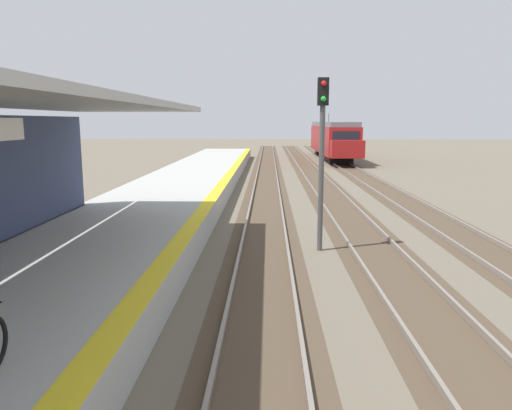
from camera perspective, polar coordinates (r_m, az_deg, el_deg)
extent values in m
cube|color=#A8A8A3|center=(15.52, -15.53, -3.57)|extent=(5.00, 80.00, 0.90)
cube|color=yellow|center=(14.92, -7.32, -2.04)|extent=(0.50, 80.00, 0.01)
cube|color=#4C3D2D|center=(18.85, 1.07, -2.26)|extent=(2.34, 120.00, 0.01)
cube|color=slate|center=(18.85, -1.12, -2.02)|extent=(0.08, 120.00, 0.15)
cube|color=slate|center=(18.84, 3.27, -2.04)|extent=(0.08, 120.00, 0.15)
cube|color=#4C3D2D|center=(19.13, 11.32, -2.27)|extent=(2.34, 120.00, 0.01)
cube|color=slate|center=(19.00, 9.19, -2.04)|extent=(0.08, 120.00, 0.15)
cube|color=slate|center=(19.25, 13.44, -2.04)|extent=(0.08, 120.00, 0.15)
cube|color=#4C3D2D|center=(20.00, 20.97, -2.22)|extent=(2.34, 120.00, 0.01)
cube|color=slate|center=(19.75, 19.01, -2.01)|extent=(0.08, 120.00, 0.15)
cube|color=slate|center=(20.23, 22.91, -1.98)|extent=(0.08, 120.00, 0.15)
cube|color=maroon|center=(51.97, 8.94, 7.63)|extent=(2.90, 18.00, 2.70)
cube|color=slate|center=(51.94, 8.99, 9.36)|extent=(2.67, 18.00, 0.44)
cube|color=black|center=(43.03, 10.50, 7.70)|extent=(2.32, 0.06, 1.21)
cube|color=maroon|center=(42.30, 10.63, 6.47)|extent=(2.78, 1.60, 1.49)
cube|color=black|center=(52.17, 10.56, 8.04)|extent=(0.04, 15.84, 0.86)
cylinder|color=#333333|center=(55.51, 8.52, 10.09)|extent=(0.06, 0.06, 0.90)
cube|color=black|center=(46.28, 9.81, 5.23)|extent=(2.18, 2.20, 0.72)
cube|color=black|center=(57.86, 8.16, 6.17)|extent=(2.18, 2.20, 0.72)
cylinder|color=#4C4C4C|center=(14.82, 7.64, 2.96)|extent=(0.16, 0.16, 4.40)
cube|color=black|center=(14.74, 7.88, 13.04)|extent=(0.32, 0.24, 0.80)
sphere|color=red|center=(14.62, 7.96, 13.93)|extent=(0.16, 0.16, 0.16)
sphere|color=green|center=(14.59, 7.92, 12.21)|extent=(0.16, 0.16, 0.16)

